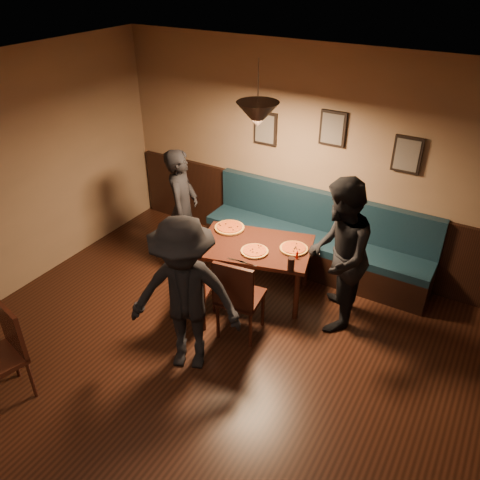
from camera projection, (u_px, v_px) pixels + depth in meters
The scene contains 23 objects.
floor at pixel (163, 451), 4.17m from camera, with size 7.00×7.00×0.00m, color black.
ceiling at pixel (122, 135), 2.71m from camera, with size 7.00×7.00×0.00m, color silver.
wall_back at pixel (330, 163), 6.02m from camera, with size 6.00×6.00×0.00m, color #8C704F.
wainscot at pixel (323, 227), 6.46m from camera, with size 5.88×0.06×1.00m, color black.
booth_bench at pixel (315, 236), 6.27m from camera, with size 3.00×0.60×1.00m, color #0F232D, non-canonical shape.
picture_left at pixel (265, 128), 6.23m from camera, with size 0.32×0.04×0.42m, color black.
picture_center at pixel (333, 128), 5.76m from camera, with size 0.32×0.04×0.42m, color black.
picture_right at pixel (407, 155), 5.45m from camera, with size 0.32×0.04×0.42m, color black.
pendant_lamp at pixel (258, 114), 4.90m from camera, with size 0.44×0.44×0.25m, color black.
dining_table at pixel (255, 269), 5.89m from camera, with size 1.30×0.84×0.70m, color black.
chair_near_left at pixel (194, 286), 5.43m from camera, with size 0.40×0.40×0.90m, color black, non-canonical shape.
chair_near_right at pixel (241, 295), 5.21m from camera, with size 0.44×0.44×1.00m, color #311E0D, non-canonical shape.
diner_left at pixel (183, 209), 6.24m from camera, with size 0.59×0.39×1.62m, color black.
diner_right at pixel (338, 256), 5.17m from camera, with size 0.85×0.67×1.76m, color black.
diner_front at pixel (185, 297), 4.63m from camera, with size 1.09×0.63×1.69m, color black.
pizza_a at pixel (230, 228), 6.02m from camera, with size 0.37×0.37×0.04m, color orange.
pizza_b at pixel (255, 251), 5.56m from camera, with size 0.32×0.32×0.04m, color orange.
pizza_c at pixel (294, 249), 5.61m from camera, with size 0.33×0.33×0.04m, color #C06124.
soda_glass at pixel (291, 265), 5.21m from camera, with size 0.08×0.08×0.16m, color black.
tabasco_bottle at pixel (297, 255), 5.43m from camera, with size 0.03×0.03×0.11m, color #A30D05.
napkin_a at pixel (228, 224), 6.12m from camera, with size 0.16×0.16×0.01m, color #1D6D39.
napkin_b at pixel (202, 244), 5.72m from camera, with size 0.15×0.15×0.01m, color #1B6722.
cutlery_set at pixel (241, 262), 5.40m from camera, with size 0.02×0.20×0.00m, color #B4B4B8.
Camera 1 is at (1.90, -1.93, 3.71)m, focal length 36.42 mm.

